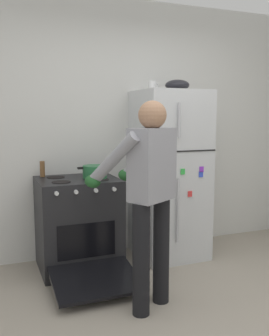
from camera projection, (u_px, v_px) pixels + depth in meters
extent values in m
cube|color=silver|center=(116.00, 129.00, 4.12)|extent=(6.00, 0.10, 2.70)
cube|color=silver|center=(169.00, 175.00, 4.00)|extent=(0.68, 0.68, 1.74)
cube|color=black|center=(186.00, 151.00, 3.64)|extent=(0.67, 0.01, 0.01)
cylinder|color=#B7B7BC|center=(178.00, 211.00, 3.67)|extent=(0.02, 0.02, 0.63)
cylinder|color=#B7B7BC|center=(179.00, 120.00, 3.55)|extent=(0.02, 0.02, 0.33)
cube|color=blue|center=(201.00, 174.00, 3.74)|extent=(0.04, 0.01, 0.06)
cube|color=purple|center=(202.00, 169.00, 3.73)|extent=(0.04, 0.01, 0.06)
cube|color=red|center=(190.00, 194.00, 3.72)|extent=(0.04, 0.01, 0.06)
cube|color=green|center=(183.00, 172.00, 3.66)|extent=(0.04, 0.01, 0.06)
cube|color=black|center=(78.00, 224.00, 3.70)|extent=(0.76, 0.64, 0.89)
cube|color=black|center=(87.00, 241.00, 3.41)|extent=(0.53, 0.01, 0.32)
cylinder|color=black|center=(61.00, 182.00, 3.44)|extent=(0.17, 0.17, 0.01)
cylinder|color=black|center=(100.00, 180.00, 3.57)|extent=(0.17, 0.17, 0.01)
cylinder|color=black|center=(56.00, 177.00, 3.71)|extent=(0.17, 0.17, 0.01)
cylinder|color=black|center=(92.00, 175.00, 3.84)|extent=(0.17, 0.17, 0.01)
cylinder|color=silver|center=(57.00, 193.00, 3.25)|extent=(0.04, 0.03, 0.04)
cylinder|color=silver|center=(76.00, 192.00, 3.31)|extent=(0.04, 0.03, 0.04)
cylinder|color=silver|center=(96.00, 191.00, 3.37)|extent=(0.04, 0.03, 0.04)
cylinder|color=silver|center=(114.00, 189.00, 3.43)|extent=(0.04, 0.03, 0.04)
cube|color=black|center=(95.00, 279.00, 3.19)|extent=(0.72, 0.57, 0.12)
cylinder|color=black|center=(141.00, 260.00, 2.81)|extent=(0.13, 0.13, 0.86)
cylinder|color=black|center=(161.00, 250.00, 3.01)|extent=(0.13, 0.13, 0.86)
cube|color=gray|center=(152.00, 164.00, 2.82)|extent=(0.41, 0.35, 0.54)
sphere|color=#A37556|center=(152.00, 115.00, 2.77)|extent=(0.21, 0.21, 0.21)
sphere|color=black|center=(152.00, 120.00, 2.77)|extent=(0.15, 0.15, 0.15)
cylinder|color=gray|center=(113.00, 160.00, 2.79)|extent=(0.32, 0.46, 0.43)
cylinder|color=gray|center=(146.00, 155.00, 3.10)|extent=(0.32, 0.46, 0.43)
ellipsoid|color=#1E5123|center=(93.00, 181.00, 2.94)|extent=(0.12, 0.18, 0.10)
ellipsoid|color=#1E5123|center=(126.00, 175.00, 3.25)|extent=(0.12, 0.18, 0.10)
cylinder|color=#236638|center=(95.00, 172.00, 3.64)|extent=(0.23, 0.23, 0.12)
cube|color=black|center=(80.00, 168.00, 3.59)|extent=(0.05, 0.03, 0.02)
cube|color=black|center=(109.00, 167.00, 3.69)|extent=(0.05, 0.03, 0.02)
cylinder|color=silver|center=(152.00, 86.00, 3.85)|extent=(0.08, 0.08, 0.10)
torus|color=silver|center=(156.00, 85.00, 3.87)|extent=(0.06, 0.01, 0.06)
cylinder|color=brown|center=(42.00, 169.00, 3.71)|extent=(0.05, 0.05, 0.15)
ellipsoid|color=black|center=(177.00, 85.00, 3.90)|extent=(0.25, 0.25, 0.11)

